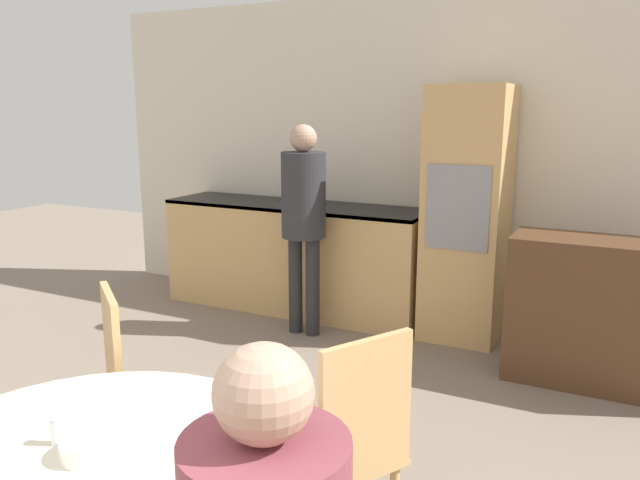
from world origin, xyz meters
The scene contains 9 objects.
wall_back centered at (0.00, 5.17, 1.30)m, with size 6.32×0.05×2.60m.
kitchen_counter centered at (-1.17, 4.82, 0.47)m, with size 2.27×0.60×0.92m.
oven_unit centered at (0.28, 4.83, 0.94)m, with size 0.56×0.59×1.88m.
sideboard centered at (1.30, 4.35, 0.47)m, with size 1.19×0.45×0.93m.
chair_far_left centered at (-0.61, 2.03, 0.54)m, with size 0.56×0.56×0.97m.
chair_far_right centered at (0.54, 2.13, 0.54)m, with size 0.54×0.54×0.97m.
person_standing centered at (-0.82, 4.32, 0.99)m, with size 0.33×0.33×1.60m.
bowl_near centered at (0.02, 1.44, 0.76)m, with size 0.17×0.17×0.05m.
salt_shaker centered at (-0.12, 1.44, 0.78)m, with size 0.03×0.03×0.09m.
Camera 1 is at (1.35, 0.27, 1.73)m, focal length 35.00 mm.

